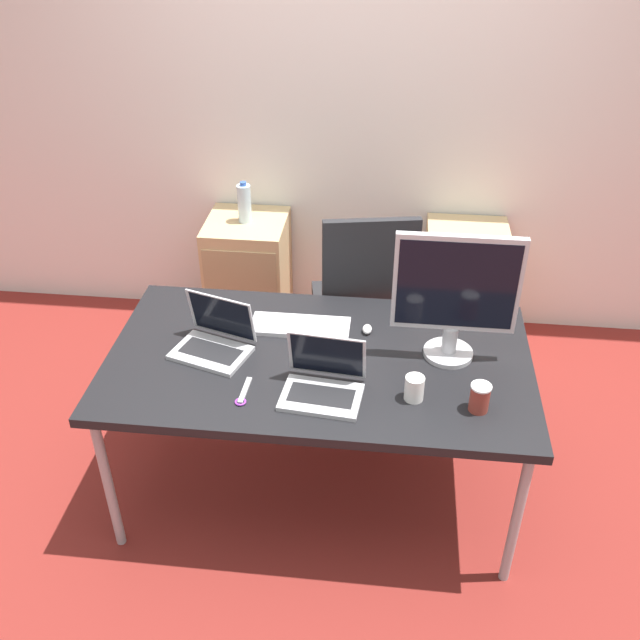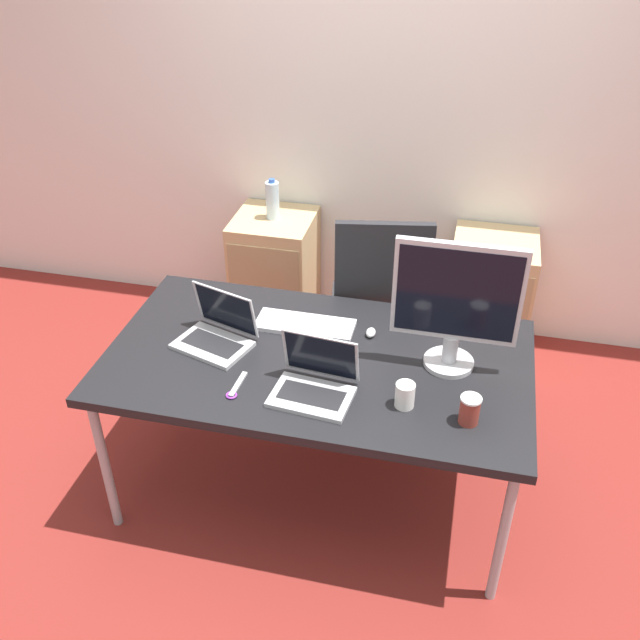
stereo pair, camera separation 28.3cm
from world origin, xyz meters
name	(u,v)px [view 1 (the left image)]	position (x,y,z in m)	size (l,w,h in m)	color
ground_plane	(319,485)	(0.00, 0.00, 0.00)	(14.00, 14.00, 0.00)	maroon
wall_back	(350,105)	(0.00, 1.49, 1.30)	(10.00, 0.05, 2.60)	silver
desk	(319,366)	(0.00, 0.00, 0.69)	(1.71, 0.94, 0.74)	black
office_chair	(362,323)	(0.14, 0.74, 0.41)	(0.56, 0.60, 1.09)	#232326
cabinet_left	(249,277)	(-0.55, 1.23, 0.36)	(0.44, 0.45, 0.71)	tan
cabinet_right	(462,289)	(0.68, 1.23, 0.36)	(0.44, 0.45, 0.71)	tan
water_bottle	(244,203)	(-0.55, 1.23, 0.82)	(0.07, 0.07, 0.23)	silver
laptop_left	(323,383)	(0.04, -0.22, 0.78)	(0.32, 0.27, 0.22)	#ADADB2
laptop_right	(214,340)	(-0.43, 0.01, 0.78)	(0.35, 0.32, 0.22)	#ADADB2
monitor	(455,295)	(0.52, 0.07, 1.02)	(0.48, 0.20, 0.54)	#B7B7BC
keyboard	(300,326)	(-0.10, 0.20, 0.75)	(0.42, 0.16, 0.02)	#BCBCC1
mouse	(367,329)	(0.18, 0.20, 0.75)	(0.04, 0.06, 0.03)	silver
coffee_cup_white	(414,388)	(0.38, -0.22, 0.79)	(0.07, 0.07, 0.10)	white
coffee_cup_brown	(480,398)	(0.62, -0.25, 0.79)	(0.08, 0.08, 0.11)	maroon
scissors	(243,394)	(-0.26, -0.27, 0.74)	(0.05, 0.17, 0.01)	#B2B2B7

